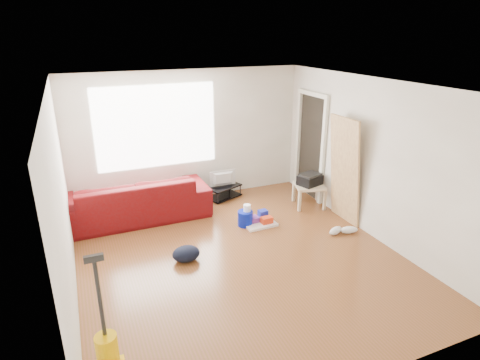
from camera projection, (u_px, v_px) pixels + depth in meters
name	position (u px, v px, depth m)	size (l,w,h in m)	color
room	(240.00, 174.00, 5.63)	(4.51, 5.01, 2.51)	brown
sofa	(137.00, 218.00, 7.16)	(2.56, 1.00, 0.75)	#460C10
tv_stand	(224.00, 191.00, 8.00)	(0.76, 0.60, 0.25)	black
tv	(224.00, 179.00, 7.91)	(0.54, 0.07, 0.31)	black
side_table	(309.00, 188.00, 7.57)	(0.65, 0.65, 0.43)	#C5AD91
printer	(310.00, 179.00, 7.51)	(0.49, 0.43, 0.22)	black
bucket	(245.00, 225.00, 6.91)	(0.26, 0.26, 0.26)	#0617A2
toilet_paper	(247.00, 215.00, 6.86)	(0.13, 0.13, 0.12)	white
cleaning_tray	(259.00, 221.00, 6.94)	(0.56, 0.46, 0.19)	white
backpack	(186.00, 260.00, 5.85)	(0.40, 0.32, 0.22)	black
sneakers	(342.00, 230.00, 6.60)	(0.54, 0.27, 0.12)	white
door_panel	(340.00, 220.00, 7.11)	(0.04, 0.74, 1.85)	#996A42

